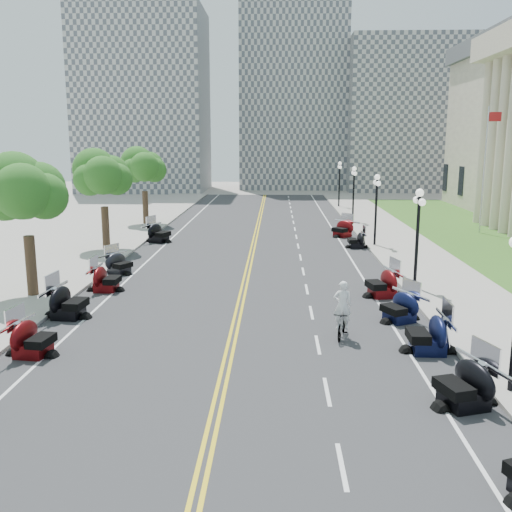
{
  "coord_description": "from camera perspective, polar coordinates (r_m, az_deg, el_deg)",
  "views": [
    {
      "loc": [
        1.65,
        -24.01,
        7.4
      ],
      "look_at": [
        0.68,
        2.55,
        2.0
      ],
      "focal_mm": 40.0,
      "sensor_mm": 36.0,
      "label": 1
    }
  ],
  "objects": [
    {
      "name": "motorcycle_s_4",
      "position": [
        21.48,
        -21.48,
        -7.48
      ],
      "size": [
        2.29,
        2.29,
        1.43
      ],
      "primitive_type": null,
      "rotation": [
        0.0,
        0.0,
        1.44
      ],
      "color": "#590A0C",
      "rests_on": "road"
    },
    {
      "name": "lane_dash_12",
      "position": [
        48.6,
        3.9,
        2.72
      ],
      "size": [
        0.12,
        2.0,
        0.0
      ],
      "primitive_type": "cube",
      "color": "white",
      "rests_on": "road"
    },
    {
      "name": "lane_dash_17",
      "position": [
        68.43,
        3.39,
        5.27
      ],
      "size": [
        0.12,
        2.0,
        0.0
      ],
      "primitive_type": "cube",
      "color": "white",
      "rests_on": "road"
    },
    {
      "name": "lane_dash_6",
      "position": [
        25.17,
        5.56,
        -5.64
      ],
      "size": [
        0.12,
        2.0,
        0.0
      ],
      "primitive_type": "cube",
      "color": "white",
      "rests_on": "road"
    },
    {
      "name": "lane_dash_9",
      "position": [
        36.79,
        4.46,
        -0.13
      ],
      "size": [
        0.12,
        2.0,
        0.0
      ],
      "primitive_type": "cube",
      "color": "white",
      "rests_on": "road"
    },
    {
      "name": "distant_block_b",
      "position": [
        92.35,
        3.69,
        16.19
      ],
      "size": [
        16.0,
        12.0,
        30.0
      ],
      "primitive_type": "cube",
      "color": "gray",
      "rests_on": "ground"
    },
    {
      "name": "lane_dash_7",
      "position": [
        29.01,
        5.1,
        -3.32
      ],
      "size": [
        0.12,
        2.0,
        0.0
      ],
      "primitive_type": "cube",
      "color": "white",
      "rests_on": "road"
    },
    {
      "name": "lane_dash_15",
      "position": [
        60.48,
        3.55,
        4.45
      ],
      "size": [
        0.12,
        2.0,
        0.0
      ],
      "primitive_type": "cube",
      "color": "white",
      "rests_on": "road"
    },
    {
      "name": "lane_dash_4",
      "position": [
        17.7,
        7.12,
        -13.29
      ],
      "size": [
        0.12,
        2.0,
        0.0
      ],
      "primitive_type": "cube",
      "color": "white",
      "rests_on": "road"
    },
    {
      "name": "lawn",
      "position": [
        45.5,
        22.45,
        1.31
      ],
      "size": [
        9.0,
        60.0,
        0.1
      ],
      "primitive_type": "cube",
      "color": "#356023",
      "rests_on": "ground"
    },
    {
      "name": "road",
      "position": [
        34.84,
        -0.67,
        -0.77
      ],
      "size": [
        16.0,
        90.0,
        0.01
      ],
      "primitive_type": "cube",
      "color": "#333335",
      "rests_on": "ground"
    },
    {
      "name": "lane_dash_11",
      "position": [
        44.65,
        4.05,
        1.94
      ],
      "size": [
        0.12,
        2.0,
        0.0
      ],
      "primitive_type": "cube",
      "color": "white",
      "rests_on": "road"
    },
    {
      "name": "flagpole",
      "position": [
        48.89,
        21.84,
        7.86
      ],
      "size": [
        1.1,
        0.2,
        10.0
      ],
      "primitive_type": null,
      "color": "silver",
      "rests_on": "ground"
    },
    {
      "name": "tree_4",
      "position": [
        51.41,
        -11.13,
        8.32
      ],
      "size": [
        4.8,
        4.8,
        9.2
      ],
      "primitive_type": null,
      "color": "#235619",
      "rests_on": "sidewalk_south"
    },
    {
      "name": "lane_dash_8",
      "position": [
        32.89,
        4.74,
        -1.54
      ],
      "size": [
        0.12,
        2.0,
        0.0
      ],
      "primitive_type": "cube",
      "color": "white",
      "rests_on": "road"
    },
    {
      "name": "ground",
      "position": [
        25.18,
        -1.77,
        -5.61
      ],
      "size": [
        160.0,
        160.0,
        0.0
      ],
      "primitive_type": "plane",
      "color": "gray"
    },
    {
      "name": "motorcycle_s_7",
      "position": [
        33.01,
        -13.54,
        -0.61
      ],
      "size": [
        2.61,
        2.61,
        1.33
      ],
      "primitive_type": null,
      "rotation": [
        0.0,
        0.0,
        1.01
      ],
      "color": "black",
      "rests_on": "road"
    },
    {
      "name": "lane_dash_18",
      "position": [
        72.4,
        3.32,
        5.62
      ],
      "size": [
        0.12,
        2.0,
        0.0
      ],
      "primitive_type": "cube",
      "color": "white",
      "rests_on": "road"
    },
    {
      "name": "cyclist_rider",
      "position": [
        21.64,
        8.69,
        -3.02
      ],
      "size": [
        0.69,
        0.45,
        1.9
      ],
      "primitive_type": "imported",
      "rotation": [
        0.0,
        0.0,
        3.14
      ],
      "color": "white",
      "rests_on": "bicycle"
    },
    {
      "name": "bicycle",
      "position": [
        22.06,
        8.57,
        -6.77
      ],
      "size": [
        0.95,
        1.87,
        1.08
      ],
      "primitive_type": "imported",
      "rotation": [
        0.0,
        0.0,
        -0.26
      ],
      "color": "#A51414",
      "rests_on": "road"
    },
    {
      "name": "lane_dash_19",
      "position": [
        76.38,
        3.26,
        5.92
      ],
      "size": [
        0.12,
        2.0,
        0.0
      ],
      "primitive_type": "cube",
      "color": "white",
      "rests_on": "road"
    },
    {
      "name": "lane_dash_14",
      "position": [
        56.51,
        3.65,
        3.96
      ],
      "size": [
        0.12,
        2.0,
        0.0
      ],
      "primitive_type": "cube",
      "color": "white",
      "rests_on": "road"
    },
    {
      "name": "motorcycle_n_3",
      "position": [
        17.41,
        20.13,
        -11.71
      ],
      "size": [
        2.72,
        2.72,
        1.51
      ],
      "primitive_type": null,
      "rotation": [
        0.0,
        0.0,
        -1.26
      ],
      "color": "black",
      "rests_on": "road"
    },
    {
      "name": "centerline_yellow_a",
      "position": [
        34.85,
        -0.87,
        -0.75
      ],
      "size": [
        0.12,
        90.0,
        0.0
      ],
      "primitive_type": "cube",
      "color": "yellow",
      "rests_on": "road"
    },
    {
      "name": "centerline_yellow_b",
      "position": [
        34.84,
        -0.47,
        -0.76
      ],
      "size": [
        0.12,
        90.0,
        0.0
      ],
      "primitive_type": "cube",
      "color": "yellow",
      "rests_on": "road"
    },
    {
      "name": "motorcycle_n_4",
      "position": [
        21.2,
        16.85,
        -7.26
      ],
      "size": [
        2.22,
        2.22,
        1.54
      ],
      "primitive_type": null,
      "rotation": [
        0.0,
        0.0,
        -1.58
      ],
      "color": "black",
      "rests_on": "road"
    },
    {
      "name": "sidewalk_south",
      "position": [
        36.85,
        -17.21,
        -0.5
      ],
      "size": [
        5.0,
        90.0,
        0.15
      ],
      "primitive_type": "cube",
      "color": "#9E9991",
      "rests_on": "ground"
    },
    {
      "name": "lane_dash_16",
      "position": [
        64.45,
        3.47,
        4.89
      ],
      "size": [
        0.12,
        2.0,
        0.0
      ],
      "primitive_type": "cube",
      "color": "white",
      "rests_on": "road"
    },
    {
      "name": "edge_line_south",
      "position": [
        35.72,
        -10.98,
        -0.66
      ],
      "size": [
        0.12,
        90.0,
        0.0
      ],
      "primitive_type": "cube",
      "color": "white",
      "rests_on": "road"
    },
    {
      "name": "lane_dash_5",
      "position": [
        21.39,
        6.19,
        -8.8
      ],
      "size": [
        0.12,
        2.0,
        0.0
      ],
      "primitive_type": "cube",
      "color": "white",
      "rests_on": "road"
    },
    {
      "name": "motorcycle_n_9",
      "position": [
        40.42,
        10.03,
        1.68
      ],
      "size": [
        1.89,
        1.89,
        1.28
      ],
      "primitive_type": null,
      "rotation": [
        0.0,
        0.0,
        -1.53
      ],
      "color": "black",
      "rests_on": "road"
    },
    {
      "name": "tree_2",
      "position": [
        28.62,
        -22.04,
        5.34
      ],
      "size": [
        4.8,
        4.8,
        9.2
      ],
      "primitive_type": null,
      "color": "#235619",
      "rests_on": "sidewalk_south"
    },
    {
      "name": "street_lamp_4",
      "position": [
        52.69,
        9.72,
        6.1
      ],
      "size": [
        0.5,
        1.2,
        4.9
      ],
      "primitive_type": null,
      "color": "black",
      "rests_on": "sidewalk_north"
    },
    {
      "name": "motorcycle_s_6",
      "position": [
        29.37,
        -14.79,
        -2.06
      ],
      "size": [
        2.11,
        2.11,
        1.43
      ],
      "primitive_type": null,
      "rotation": [
        0.0,
        0.0,
        1.53
      ],
      "color": "#590A0C",
      "rests_on": "road"
    },
    {
      "name": "lane_dash_13",
      "position": [
        52.55,
        3.77,
        3.38
      ],
      "size": [
        0.12,
        2.0,
        0.0
      ],
      "primitive_type": "cube",
      "color": "white",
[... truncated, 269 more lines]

